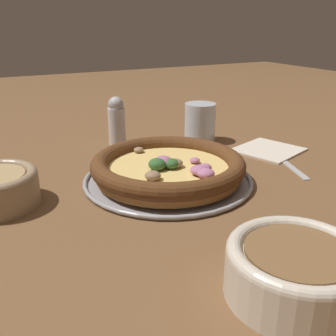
# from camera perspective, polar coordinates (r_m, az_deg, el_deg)

# --- Properties ---
(ground_plane) EXTENTS (3.00, 3.00, 0.00)m
(ground_plane) POSITION_cam_1_polar(r_m,az_deg,el_deg) (0.68, 0.00, -2.00)
(ground_plane) COLOR brown
(pizza_tray) EXTENTS (0.29, 0.29, 0.01)m
(pizza_tray) POSITION_cam_1_polar(r_m,az_deg,el_deg) (0.68, 0.00, -1.67)
(pizza_tray) COLOR #9E9EA3
(pizza_tray) RESTS_ON ground_plane
(pizza) EXTENTS (0.26, 0.26, 0.04)m
(pizza) POSITION_cam_1_polar(r_m,az_deg,el_deg) (0.67, 0.04, 0.19)
(pizza) COLOR #A86B33
(pizza) RESTS_ON pizza_tray
(bowl_far) EXTENTS (0.14, 0.14, 0.06)m
(bowl_far) POSITION_cam_1_polar(r_m,az_deg,el_deg) (0.42, 18.09, -13.74)
(bowl_far) COLOR beige
(bowl_far) RESTS_ON ground_plane
(drinking_cup) EXTENTS (0.07, 0.07, 0.09)m
(drinking_cup) POSITION_cam_1_polar(r_m,az_deg,el_deg) (0.90, 4.67, 6.58)
(drinking_cup) COLOR silver
(drinking_cup) RESTS_ON ground_plane
(napkin) EXTENTS (0.16, 0.15, 0.01)m
(napkin) POSITION_cam_1_polar(r_m,az_deg,el_deg) (0.86, 14.35, 2.68)
(napkin) COLOR beige
(napkin) RESTS_ON ground_plane
(fork) EXTENTS (0.07, 0.16, 0.00)m
(fork) POSITION_cam_1_polar(r_m,az_deg,el_deg) (0.80, 16.56, 0.94)
(fork) COLOR #B7B7BC
(fork) RESTS_ON ground_plane
(pepper_shaker) EXTENTS (0.04, 0.04, 0.11)m
(pepper_shaker) POSITION_cam_1_polar(r_m,az_deg,el_deg) (0.88, -7.19, 6.83)
(pepper_shaker) COLOR silver
(pepper_shaker) RESTS_ON ground_plane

